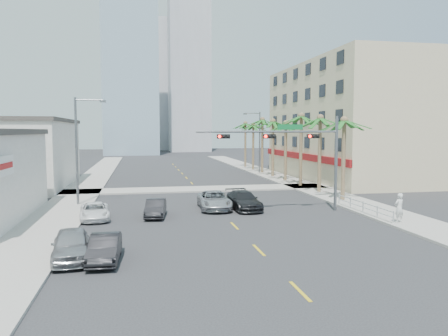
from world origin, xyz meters
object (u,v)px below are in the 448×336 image
Objects in this scene: car_lane_left at (156,208)px; car_lane_center at (214,200)px; car_parked_far at (95,211)px; car_lane_right at (244,200)px; pedestrian at (399,208)px; car_parked_mid at (105,248)px; traffic_signal_mast at (297,147)px; car_parked_near at (71,245)px.

car_lane_center is at bearing 32.15° from car_lane_left.
car_parked_far is 0.85× the size of car_lane_right.
car_lane_left is at bearing -35.45° from pedestrian.
traffic_signal_mast is at bearing 39.51° from car_parked_mid.
car_lane_left is (2.80, 10.57, -0.00)m from car_parked_mid.
car_lane_left is (4.40, 10.03, -0.12)m from car_parked_near.
car_lane_right reaches higher than car_lane_left.
car_parked_far is 11.43m from car_lane_right.
car_parked_far is at bearing 82.31° from car_parked_near.
car_lane_left is at bearing 179.31° from traffic_signal_mast.
pedestrian is (8.87, -7.49, 0.41)m from car_lane_right.
car_lane_right is at bearing -55.54° from pedestrian.
car_parked_near is 16.35m from car_lane_right.
traffic_signal_mast is 8.57m from pedestrian.
car_parked_near is at bearing -3.57° from pedestrian.
car_lane_center reaches higher than car_parked_far.
car_lane_center is 2.65× the size of pedestrian.
car_parked_near is 2.26× the size of pedestrian.
car_parked_mid is at bearing -25.59° from car_parked_near.
car_parked_near is at bearing -96.66° from car_parked_far.
car_parked_far is (-1.47, 10.35, -0.05)m from car_parked_mid.
pedestrian is at bearing -33.48° from car_lane_center.
car_parked_near is 1.14× the size of car_lane_left.
car_lane_right is (7.00, 1.69, 0.08)m from car_lane_left.
car_parked_mid is 1.01× the size of car_lane_left.
car_lane_right is 2.54× the size of pedestrian.
car_lane_center is at bearing 46.45° from car_parked_near.
car_parked_mid is (-13.58, -10.44, -4.42)m from traffic_signal_mast.
car_parked_far is at bearing -30.85° from pedestrian.
car_parked_far is (0.13, 9.81, -0.16)m from car_parked_near.
car_parked_near reaches higher than car_lane_right.
car_lane_center is 13.74m from pedestrian.
traffic_signal_mast reaches higher than car_lane_center.
car_parked_near is 1.13× the size of car_parked_mid.
car_lane_right is (-3.78, 1.81, -4.34)m from traffic_signal_mast.
car_parked_near is 1.69m from car_parked_mid.
car_lane_left is 16.90m from pedestrian.
traffic_signal_mast reaches higher than car_parked_near.
car_lane_left is at bearing -2.93° from car_parked_far.
car_lane_center reaches higher than car_lane_left.
car_parked_far is at bearing -162.32° from car_lane_center.
car_lane_center is at bearing 162.40° from car_lane_right.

